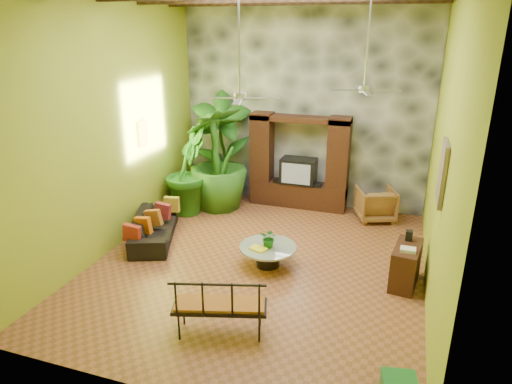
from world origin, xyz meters
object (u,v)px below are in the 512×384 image
(side_console, at_px, (406,265))
(wicker_armchair, at_px, (375,204))
(tall_plant_c, at_px, (218,158))
(tall_plant_a, at_px, (222,148))
(entertainment_center, at_px, (299,169))
(coffee_table, at_px, (268,253))
(ceiling_fan_front, at_px, (240,84))
(tall_plant_b, at_px, (187,170))
(sofa, at_px, (154,227))
(iron_bench, at_px, (218,304))
(ceiling_fan_back, at_px, (365,78))

(side_console, bearing_deg, wicker_armchair, 112.54)
(wicker_armchair, relative_size, side_console, 0.92)
(tall_plant_c, bearing_deg, tall_plant_a, 100.68)
(entertainment_center, height_order, coffee_table, entertainment_center)
(ceiling_fan_front, height_order, tall_plant_b, ceiling_fan_front)
(coffee_table, height_order, side_console, side_console)
(sofa, distance_m, wicker_armchair, 5.04)
(wicker_armchair, distance_m, tall_plant_b, 4.49)
(entertainment_center, bearing_deg, tall_plant_c, -158.11)
(wicker_armchair, bearing_deg, iron_bench, 48.99)
(tall_plant_c, bearing_deg, tall_plant_b, -142.04)
(sofa, height_order, tall_plant_c, tall_plant_c)
(ceiling_fan_back, height_order, tall_plant_b, ceiling_fan_back)
(ceiling_fan_front, bearing_deg, wicker_armchair, 57.15)
(wicker_armchair, bearing_deg, ceiling_fan_front, 35.46)
(tall_plant_a, height_order, coffee_table, tall_plant_a)
(ceiling_fan_front, height_order, tall_plant_c, ceiling_fan_front)
(entertainment_center, height_order, tall_plant_b, entertainment_center)
(tall_plant_a, height_order, tall_plant_b, tall_plant_a)
(coffee_table, bearing_deg, tall_plant_a, 125.55)
(ceiling_fan_back, relative_size, tall_plant_c, 0.74)
(wicker_armchair, relative_size, iron_bench, 0.58)
(tall_plant_b, height_order, iron_bench, tall_plant_b)
(ceiling_fan_back, height_order, side_console, ceiling_fan_back)
(ceiling_fan_front, xyz_separation_m, iron_bench, (0.32, -1.85, -2.85))
(tall_plant_b, height_order, coffee_table, tall_plant_b)
(tall_plant_c, relative_size, coffee_table, 2.36)
(side_console, bearing_deg, tall_plant_a, 155.84)
(ceiling_fan_back, bearing_deg, ceiling_fan_front, -138.37)
(entertainment_center, relative_size, wicker_armchair, 2.87)
(sofa, distance_m, side_console, 5.07)
(tall_plant_b, bearing_deg, iron_bench, -58.63)
(coffee_table, xyz_separation_m, iron_bench, (-0.07, -2.23, 0.29))
(ceiling_fan_back, xyz_separation_m, tall_plant_a, (-3.53, 1.74, -2.01))
(ceiling_fan_front, distance_m, coffee_table, 3.19)
(tall_plant_a, distance_m, side_console, 5.47)
(wicker_armchair, height_order, tall_plant_b, tall_plant_b)
(ceiling_fan_back, bearing_deg, iron_bench, -113.27)
(ceiling_fan_front, relative_size, side_console, 2.04)
(entertainment_center, distance_m, coffee_table, 3.24)
(ceiling_fan_back, relative_size, sofa, 0.95)
(tall_plant_c, bearing_deg, ceiling_fan_back, -19.33)
(ceiling_fan_back, xyz_separation_m, tall_plant_c, (-3.43, 1.20, -2.14))
(ceiling_fan_back, distance_m, iron_bench, 4.72)
(ceiling_fan_front, bearing_deg, coffee_table, 44.95)
(entertainment_center, height_order, tall_plant_c, tall_plant_c)
(coffee_table, distance_m, iron_bench, 2.25)
(sofa, height_order, iron_bench, iron_bench)
(sofa, distance_m, tall_plant_a, 2.92)
(tall_plant_c, bearing_deg, wicker_armchair, 7.10)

